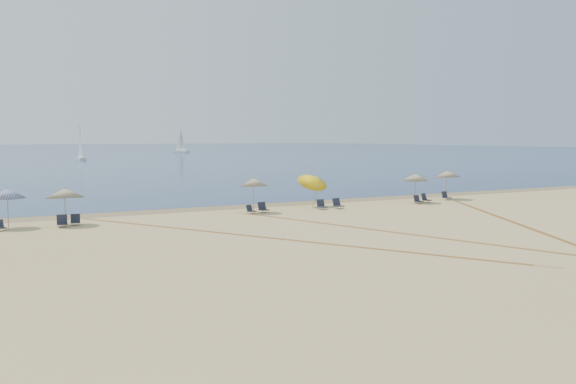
% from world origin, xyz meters
% --- Properties ---
extents(ground, '(160.00, 160.00, 0.00)m').
position_xyz_m(ground, '(0.00, 0.00, 0.00)').
color(ground, tan).
rests_on(ground, ground).
extents(ocean, '(500.00, 500.00, 0.00)m').
position_xyz_m(ocean, '(0.00, 225.00, 0.01)').
color(ocean, '#0C2151').
rests_on(ocean, ground).
extents(wet_sand, '(500.00, 500.00, 0.00)m').
position_xyz_m(wet_sand, '(0.00, 24.00, 0.00)').
color(wet_sand, olive).
rests_on(wet_sand, ground).
extents(umbrella_0, '(1.97, 1.97, 2.32)m').
position_xyz_m(umbrella_0, '(-17.87, 20.09, 1.98)').
color(umbrella_0, gray).
rests_on(umbrella_0, ground).
extents(umbrella_1, '(2.25, 2.28, 2.24)m').
position_xyz_m(umbrella_1, '(-14.85, 19.77, 1.88)').
color(umbrella_1, gray).
rests_on(umbrella_1, ground).
extents(umbrella_2, '(1.87, 1.90, 2.42)m').
position_xyz_m(umbrella_2, '(-2.63, 20.02, 2.08)').
color(umbrella_2, gray).
rests_on(umbrella_2, ground).
extents(umbrella_3, '(2.21, 2.24, 2.80)m').
position_xyz_m(umbrella_3, '(2.71, 21.11, 2.01)').
color(umbrella_3, gray).
rests_on(umbrella_3, ground).
extents(umbrella_4, '(2.10, 2.10, 2.34)m').
position_xyz_m(umbrella_4, '(11.15, 19.74, 2.00)').
color(umbrella_4, gray).
rests_on(umbrella_4, ground).
extents(umbrella_5, '(2.18, 2.21, 2.42)m').
position_xyz_m(umbrella_5, '(15.30, 20.67, 2.07)').
color(umbrella_5, gray).
rests_on(umbrella_5, ground).
extents(chair_0, '(0.66, 0.72, 0.60)m').
position_xyz_m(chair_0, '(-18.37, 19.32, 0.27)').
color(chair_0, black).
rests_on(chair_0, ground).
extents(chair_1, '(0.66, 0.74, 0.70)m').
position_xyz_m(chair_1, '(-15.14, 19.20, 0.31)').
color(chair_1, black).
rests_on(chair_1, ground).
extents(chair_2, '(0.65, 0.72, 0.64)m').
position_xyz_m(chair_2, '(-14.33, 19.68, 0.28)').
color(chair_2, black).
rests_on(chair_2, ground).
extents(chair_3, '(0.65, 0.70, 0.59)m').
position_xyz_m(chair_3, '(-3.03, 19.70, 0.26)').
color(chair_3, black).
rests_on(chair_3, ground).
extents(chair_4, '(0.62, 0.72, 0.70)m').
position_xyz_m(chair_4, '(-2.01, 19.88, 0.31)').
color(chair_4, black).
rests_on(chair_4, ground).
extents(chair_5, '(0.62, 0.71, 0.70)m').
position_xyz_m(chair_5, '(2.44, 19.51, 0.31)').
color(chair_5, black).
rests_on(chair_5, ground).
extents(chair_6, '(0.66, 0.76, 0.74)m').
position_xyz_m(chair_6, '(3.70, 19.34, 0.33)').
color(chair_6, black).
rests_on(chair_6, ground).
extents(chair_7, '(0.61, 0.70, 0.66)m').
position_xyz_m(chair_7, '(10.90, 19.11, 0.29)').
color(chair_7, black).
rests_on(chair_7, ground).
extents(chair_8, '(0.77, 0.84, 0.71)m').
position_xyz_m(chair_8, '(12.05, 19.54, 0.31)').
color(chair_8, black).
rests_on(chair_8, ground).
extents(chair_9, '(0.65, 0.74, 0.69)m').
position_xyz_m(chair_9, '(14.83, 20.26, 0.30)').
color(chair_9, black).
rests_on(chair_9, ground).
extents(sailboat_0, '(1.44, 5.21, 7.71)m').
position_xyz_m(sailboat_0, '(6.09, 126.26, 2.33)').
color(sailboat_0, white).
rests_on(sailboat_0, ocean).
extents(sailboat_1, '(3.98, 5.64, 8.40)m').
position_xyz_m(sailboat_1, '(47.45, 177.98, 2.54)').
color(sailboat_1, white).
rests_on(sailboat_1, ocean).
extents(tire_tracks, '(53.83, 42.33, 0.00)m').
position_xyz_m(tire_tracks, '(0.74, 8.31, 0.00)').
color(tire_tracks, tan).
rests_on(tire_tracks, ground).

